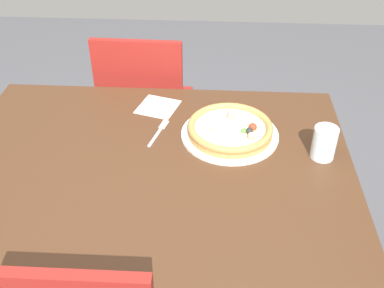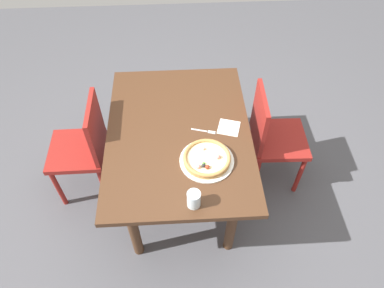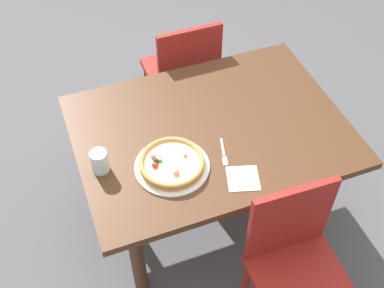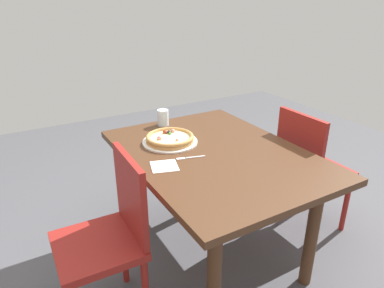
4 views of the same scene
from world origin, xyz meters
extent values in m
plane|color=#4C4C51|center=(0.00, 0.00, 0.00)|extent=(6.00, 6.00, 0.00)
cube|color=#472B19|center=(0.00, 0.00, 0.70)|extent=(1.31, 0.96, 0.04)
cylinder|color=#472B19|center=(-0.50, -0.33, 0.34)|extent=(0.07, 0.07, 0.68)
cylinder|color=#472B19|center=(0.50, -0.33, 0.34)|extent=(0.07, 0.07, 0.68)
cylinder|color=#472B19|center=(-0.50, 0.33, 0.34)|extent=(0.07, 0.07, 0.68)
cylinder|color=#472B19|center=(0.50, 0.33, 0.34)|extent=(0.07, 0.07, 0.68)
cylinder|color=maroon|center=(0.07, -0.93, 0.21)|extent=(0.04, 0.04, 0.43)
cylinder|color=maroon|center=(-0.27, -0.93, 0.21)|extent=(0.04, 0.04, 0.43)
cylinder|color=maroon|center=(0.06, -0.59, 0.21)|extent=(0.04, 0.04, 0.43)
cylinder|color=maroon|center=(-0.28, -0.59, 0.21)|extent=(0.04, 0.04, 0.43)
cube|color=maroon|center=(-0.11, -0.76, 0.45)|extent=(0.40, 0.40, 0.04)
cube|color=maroon|center=(-0.11, -0.58, 0.68)|extent=(0.38, 0.03, 0.42)
cylinder|color=maroon|center=(-0.30, 0.60, 0.21)|extent=(0.04, 0.04, 0.43)
cylinder|color=maroon|center=(0.04, 0.59, 0.21)|extent=(0.04, 0.04, 0.43)
cube|color=maroon|center=(-0.13, 0.76, 0.45)|extent=(0.41, 0.41, 0.04)
cube|color=maroon|center=(-0.13, 0.58, 0.68)|extent=(0.38, 0.04, 0.42)
cylinder|color=silver|center=(0.25, 0.17, 0.73)|extent=(0.34, 0.34, 0.01)
cylinder|color=#B78447|center=(0.25, 0.17, 0.74)|extent=(0.29, 0.29, 0.02)
cylinder|color=beige|center=(0.25, 0.17, 0.75)|extent=(0.26, 0.26, 0.01)
torus|color=#B78447|center=(0.25, 0.17, 0.76)|extent=(0.30, 0.30, 0.02)
sphere|color=#262626|center=(0.32, 0.14, 0.76)|extent=(0.02, 0.02, 0.02)
sphere|color=maroon|center=(0.33, 0.16, 0.77)|extent=(0.03, 0.03, 0.03)
sphere|color=#E58C7F|center=(0.19, 0.15, 0.76)|extent=(0.02, 0.02, 0.02)
sphere|color=#4C9E38|center=(0.30, 0.14, 0.76)|extent=(0.02, 0.02, 0.02)
sphere|color=#E58C7F|center=(0.32, 0.11, 0.77)|extent=(0.03, 0.03, 0.03)
sphere|color=#E58C7F|center=(0.26, 0.23, 0.77)|extent=(0.03, 0.03, 0.03)
cube|color=silver|center=(-0.01, 0.14, 0.73)|extent=(0.04, 0.11, 0.00)
cube|color=silver|center=(0.02, 0.22, 0.73)|extent=(0.03, 0.05, 0.00)
cylinder|color=silver|center=(0.56, 0.07, 0.78)|extent=(0.08, 0.08, 0.11)
cube|color=white|center=(-0.02, 0.34, 0.72)|extent=(0.17, 0.17, 0.00)
camera|label=1|loc=(0.20, -1.18, 1.68)|focal=44.00mm
camera|label=2|loc=(1.58, 0.00, 2.49)|focal=33.13mm
camera|label=3|loc=(0.66, 1.51, 2.44)|focal=46.02mm
camera|label=4|loc=(-1.53, 1.04, 1.57)|focal=32.66mm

